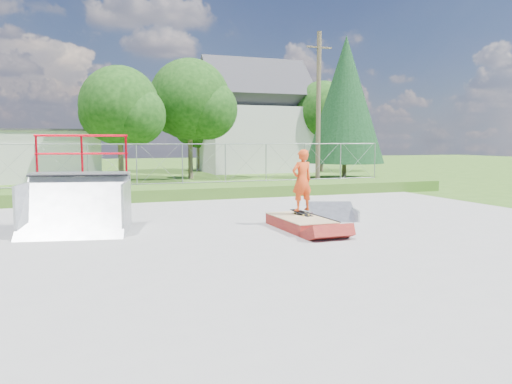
# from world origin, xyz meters

# --- Properties ---
(ground) EXTENTS (120.00, 120.00, 0.00)m
(ground) POSITION_xyz_m (0.00, 0.00, 0.00)
(ground) COLOR #365E1A
(ground) RESTS_ON ground
(concrete_pad) EXTENTS (20.00, 16.00, 0.04)m
(concrete_pad) POSITION_xyz_m (0.00, 0.00, 0.02)
(concrete_pad) COLOR gray
(concrete_pad) RESTS_ON ground
(grass_berm) EXTENTS (24.00, 3.00, 0.50)m
(grass_berm) POSITION_xyz_m (0.00, 9.50, 0.25)
(grass_berm) COLOR #365E1A
(grass_berm) RESTS_ON ground
(grind_box) EXTENTS (1.15, 2.35, 0.35)m
(grind_box) POSITION_xyz_m (1.20, 0.71, 0.17)
(grind_box) COLOR maroon
(grind_box) RESTS_ON concrete_pad
(quarter_pipe) EXTENTS (2.96, 2.65, 2.58)m
(quarter_pipe) POSITION_xyz_m (-4.54, 2.11, 1.29)
(quarter_pipe) COLOR #929499
(quarter_pipe) RESTS_ON concrete_pad
(flat_bank_ramp) EXTENTS (1.88, 1.93, 0.44)m
(flat_bank_ramp) POSITION_xyz_m (2.83, 1.94, 0.22)
(flat_bank_ramp) COLOR #929499
(flat_bank_ramp) RESTS_ON concrete_pad
(skateboard) EXTENTS (0.39, 0.82, 0.13)m
(skateboard) POSITION_xyz_m (1.41, 1.08, 0.39)
(skateboard) COLOR black
(skateboard) RESTS_ON grind_box
(skater) EXTENTS (0.68, 0.49, 1.71)m
(skater) POSITION_xyz_m (1.41, 1.08, 1.25)
(skater) COLOR #EF4A1A
(skater) RESTS_ON grind_box
(chain_link_fence) EXTENTS (20.00, 0.06, 1.80)m
(chain_link_fence) POSITION_xyz_m (0.00, 10.50, 1.40)
(chain_link_fence) COLOR gray
(chain_link_fence) RESTS_ON grass_berm
(utility_building_flat) EXTENTS (10.00, 6.00, 3.00)m
(utility_building_flat) POSITION_xyz_m (-8.00, 22.00, 1.50)
(utility_building_flat) COLOR #BBBBB7
(utility_building_flat) RESTS_ON ground
(gable_house) EXTENTS (8.40, 6.08, 8.94)m
(gable_house) POSITION_xyz_m (9.00, 26.00, 3.84)
(gable_house) COLOR #BBBBB7
(gable_house) RESTS_ON ground
(utility_pole) EXTENTS (0.24, 0.24, 8.00)m
(utility_pole) POSITION_xyz_m (7.50, 12.00, 4.00)
(utility_pole) COLOR brown
(utility_pole) RESTS_ON ground
(tree_left_near) EXTENTS (4.76, 4.48, 6.65)m
(tree_left_near) POSITION_xyz_m (-1.75, 17.83, 4.24)
(tree_left_near) COLOR brown
(tree_left_near) RESTS_ON ground
(tree_center) EXTENTS (5.44, 5.12, 7.60)m
(tree_center) POSITION_xyz_m (2.78, 19.81, 4.85)
(tree_center) COLOR brown
(tree_center) RESTS_ON ground
(tree_right_far) EXTENTS (5.10, 4.80, 7.12)m
(tree_right_far) POSITION_xyz_m (14.27, 23.82, 4.54)
(tree_right_far) COLOR brown
(tree_right_far) RESTS_ON ground
(tree_back_mid) EXTENTS (4.08, 3.84, 5.70)m
(tree_back_mid) POSITION_xyz_m (5.21, 27.86, 3.63)
(tree_back_mid) COLOR brown
(tree_back_mid) RESTS_ON ground
(conifer_tree) EXTENTS (5.04, 5.04, 9.10)m
(conifer_tree) POSITION_xyz_m (12.00, 17.00, 5.05)
(conifer_tree) COLOR brown
(conifer_tree) RESTS_ON ground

